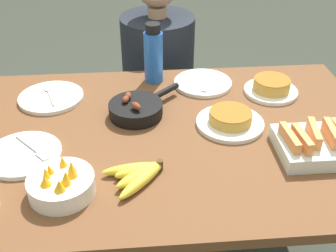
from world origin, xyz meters
TOP-DOWN VIEW (x-y plane):
  - dining_table at (0.00, 0.00)m, footprint 1.52×0.99m
  - banana_bunch at (-0.11, -0.23)m, footprint 0.20×0.17m
  - melon_tray at (0.48, -0.15)m, footprint 0.28×0.21m
  - skillet at (-0.11, 0.13)m, footprint 0.28×0.26m
  - frittata_plate_center at (0.44, 0.25)m, footprint 0.22×0.22m
  - frittata_plate_side at (0.23, 0.03)m, footprint 0.24×0.24m
  - empty_plate_near_front at (-0.48, -0.09)m, footprint 0.25×0.25m
  - empty_plate_far_left at (0.18, 0.34)m, footprint 0.24×0.24m
  - empty_plate_far_right at (-0.44, 0.27)m, footprint 0.25×0.25m
  - fruit_bowl_mango at (-0.33, -0.28)m, footprint 0.19×0.19m
  - water_bottle at (-0.03, 0.40)m, footprint 0.08×0.08m
  - person_figure at (0.01, 0.77)m, footprint 0.40×0.40m

SIDE VIEW (x-z plane):
  - person_figure at x=0.01m, z-range -0.11..1.03m
  - dining_table at x=0.00m, z-range 0.27..1.01m
  - empty_plate_far_right at x=-0.44m, z-range 0.73..0.75m
  - empty_plate_near_front at x=-0.48m, z-range 0.73..0.75m
  - empty_plate_far_left at x=0.18m, z-range 0.73..0.75m
  - banana_bunch at x=-0.11m, z-range 0.73..0.77m
  - frittata_plate_side at x=0.23m, z-range 0.73..0.78m
  - frittata_plate_center at x=0.44m, z-range 0.73..0.79m
  - skillet at x=-0.11m, z-range 0.72..0.80m
  - melon_tray at x=0.48m, z-range 0.72..0.82m
  - fruit_bowl_mango at x=-0.33m, z-range 0.71..0.82m
  - water_bottle at x=-0.03m, z-range 0.73..0.98m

